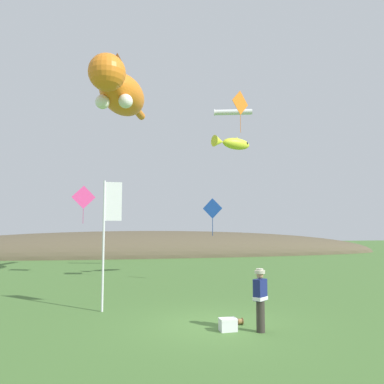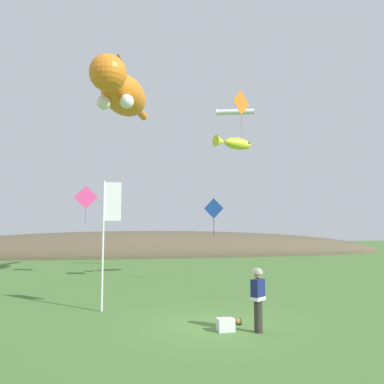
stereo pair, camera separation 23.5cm
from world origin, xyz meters
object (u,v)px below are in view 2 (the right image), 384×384
Objects in this scene: festival_attendant at (258,298)px; kite_diamond_blue at (214,209)px; kite_diamond_pink at (86,198)px; kite_diamond_orange at (241,103)px; kite_spool at (238,321)px; picnic_cooler at (226,325)px; kite_fish_windsock at (234,143)px; festival_banner_pole at (107,225)px; kite_tube_streamer at (235,112)px; kite_giant_cat at (121,92)px.

kite_diamond_blue is at bearing 84.40° from festival_attendant.
kite_diamond_pink is 1.09× the size of kite_diamond_orange.
kite_diamond_pink is at bearing 140.87° from kite_diamond_orange.
kite_diamond_blue is (1.19, 7.98, 3.81)m from kite_spool.
festival_attendant is 3.51× the size of picnic_cooler.
kite_diamond_pink is (-6.13, 13.49, 3.81)m from festival_attendant.
kite_fish_windsock is (2.56, 8.75, 7.56)m from kite_spool.
kite_fish_windsock is 9.67m from kite_diamond_pink.
festival_attendant reaches higher than kite_spool.
kite_spool is 5.65m from festival_banner_pole.
festival_banner_pole is at bearing 137.41° from picnic_cooler.
picnic_cooler is at bearing -101.51° from kite_diamond_blue.
kite_spool is 0.10× the size of kite_diamond_blue.
kite_diamond_orange is (-1.38, -5.67, -1.36)m from kite_tube_streamer.
kite_giant_cat is at bearing 108.41° from picnic_cooler.
kite_diamond_orange reaches higher than festival_attendant.
kite_diamond_orange is at bearing -25.77° from kite_giant_cat.
festival_banner_pole is 2.17× the size of kite_diamond_orange.
kite_tube_streamer reaches higher than kite_fish_windsock.
kite_tube_streamer reaches higher than kite_diamond_pink.
festival_attendant is at bearing -69.91° from kite_spool.
kite_diamond_pink is at bearing 114.44° from festival_attendant.
kite_fish_windsock is 3.02m from kite_diamond_orange.
kite_fish_windsock reaches higher than festival_attendant.
kite_fish_windsock is at bearing 29.22° from kite_diamond_blue.
picnic_cooler is at bearing -68.31° from kite_diamond_pink.
festival_banner_pole is at bearing -80.03° from kite_diamond_pink.
festival_attendant is 8.61× the size of kite_spool.
kite_giant_cat reaches higher than kite_fish_windsock.
kite_tube_streamer is (7.29, 2.82, 0.17)m from kite_giant_cat.
picnic_cooler is 0.07× the size of kite_giant_cat.
picnic_cooler is 9.51m from kite_diamond_blue.
kite_tube_streamer is (3.55, 11.80, 10.36)m from kite_spool.
kite_fish_windsock is 1.07× the size of kite_diamond_pink.
kite_fish_windsock is at bearing 73.67° from kite_spool.
kite_fish_windsock is 1.00× the size of kite_tube_streamer.
kite_giant_cat reaches higher than picnic_cooler.
festival_attendant is at bearing -104.29° from kite_tube_streamer.
kite_tube_streamer reaches higher than festival_attendant.
kite_spool is 0.08× the size of kite_tube_streamer.
picnic_cooler is 0.20× the size of kite_fish_windsock.
kite_diamond_blue is 0.93× the size of kite_diamond_orange.
picnic_cooler is 16.61m from kite_tube_streamer.
kite_spool is at bearing -106.33° from kite_fish_windsock.
kite_diamond_orange is (0.98, -1.86, 5.19)m from kite_diamond_blue.
kite_diamond_pink is at bearing 114.73° from kite_spool.
kite_diamond_orange is (2.72, 6.72, 8.92)m from picnic_cooler.
kite_fish_windsock is at bearing 42.82° from festival_banner_pole.
kite_spool is 0.41× the size of picnic_cooler.
kite_spool is at bearing -98.47° from kite_diamond_blue.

